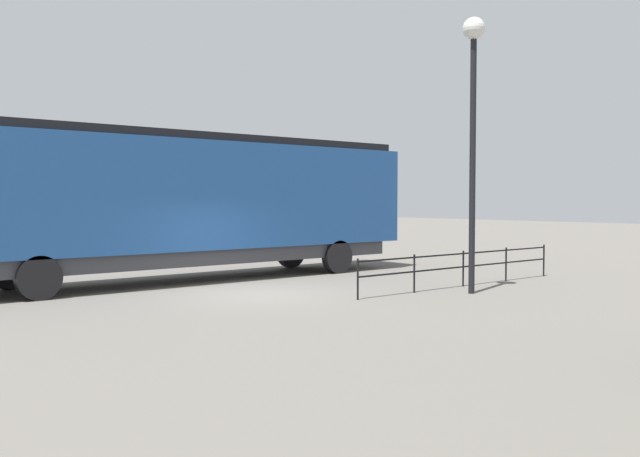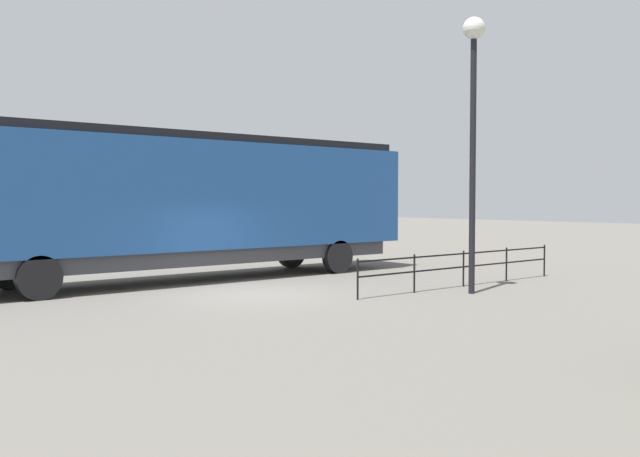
% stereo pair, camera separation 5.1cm
% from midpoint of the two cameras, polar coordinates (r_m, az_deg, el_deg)
% --- Properties ---
extents(ground_plane, '(120.00, 120.00, 0.00)m').
position_cam_midpoint_polar(ground_plane, '(17.97, -5.40, -5.44)').
color(ground_plane, '#666059').
extents(locomotive, '(2.86, 15.09, 4.40)m').
position_cam_midpoint_polar(locomotive, '(21.36, -9.34, 2.35)').
color(locomotive, navy).
rests_on(locomotive, ground_plane).
extents(lamp_post, '(0.58, 0.58, 7.15)m').
position_cam_midpoint_polar(lamp_post, '(18.47, 12.70, 10.91)').
color(lamp_post, black).
rests_on(lamp_post, ground_plane).
extents(platform_fence, '(0.05, 8.17, 1.01)m').
position_cam_midpoint_polar(platform_fence, '(19.78, 11.91, -2.82)').
color(platform_fence, black).
rests_on(platform_fence, ground_plane).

